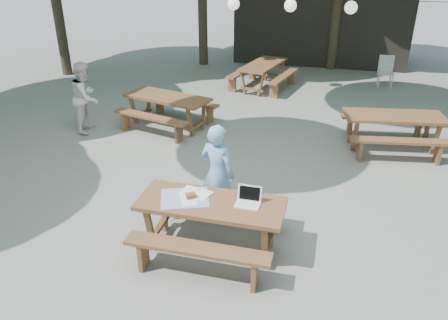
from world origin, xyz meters
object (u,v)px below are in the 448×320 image
at_px(main_picnic_table, 211,224).
at_px(second_person, 86,97).
at_px(picnic_table_nw, 168,111).
at_px(plastic_chair, 385,78).
at_px(woman, 218,173).

xyz_separation_m(main_picnic_table, second_person, (-3.96, 3.52, 0.41)).
distance_m(main_picnic_table, picnic_table_nw, 4.77).
bearing_deg(plastic_chair, woman, -113.18).
relative_size(picnic_table_nw, second_person, 1.40).
distance_m(main_picnic_table, plastic_chair, 9.48).
xyz_separation_m(second_person, plastic_chair, (6.86, 5.50, -0.54)).
xyz_separation_m(main_picnic_table, plastic_chair, (2.90, 9.02, -0.13)).
bearing_deg(second_person, main_picnic_table, -143.19).
distance_m(picnic_table_nw, plastic_chair, 7.08).
relative_size(second_person, plastic_chair, 1.78).
distance_m(main_picnic_table, woman, 0.86).
bearing_deg(picnic_table_nw, second_person, -143.38).
bearing_deg(plastic_chair, second_person, -144.45).
height_order(woman, second_person, second_person).
distance_m(picnic_table_nw, woman, 4.08).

